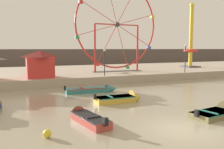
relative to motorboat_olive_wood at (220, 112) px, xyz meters
The scene contains 13 objects.
ground_plane 4.47m from the motorboat_olive_wood, 163.96° to the right, with size 240.00×240.00×0.00m, color gray.
quay_promenade 28.27m from the motorboat_olive_wood, 98.74° to the left, with size 110.00×22.51×1.01m, color tan.
distant_town_skyline 53.15m from the motorboat_olive_wood, 94.64° to the left, with size 140.00×3.00×4.40m, color #564C47.
motorboat_olive_wood is the anchor object (origin of this frame).
motorboat_mustard_yellow 7.89m from the motorboat_olive_wood, 120.66° to the left, with size 4.43×1.50×1.36m.
motorboat_faded_red 9.15m from the motorboat_olive_wood, 164.17° to the left, with size 1.68×4.67×1.08m.
motorboat_teal_painted 12.95m from the motorboat_olive_wood, 111.19° to the left, with size 5.72×1.46×1.10m.
ferris_wheel_red_frame 24.39m from the motorboat_olive_wood, 82.59° to the left, with size 13.43×1.20×13.91m.
drop_tower_yellow_tower 32.32m from the motorboat_olive_wood, 52.24° to the left, with size 2.80×2.80×12.06m.
carnival_booth_red_striped 21.29m from the motorboat_olive_wood, 115.75° to the left, with size 3.54×3.19×3.29m.
promenade_lamp_near 18.09m from the motorboat_olive_wood, 93.87° to the left, with size 0.32×0.32×3.49m.
promenade_lamp_far 20.91m from the motorboat_olive_wood, 56.29° to the left, with size 0.32×0.32×4.17m.
mooring_buoy_orange 11.49m from the motorboat_olive_wood, behind, with size 0.44×0.44×0.44m, color yellow.
Camera 1 is at (-9.16, -10.90, 4.53)m, focal length 39.95 mm.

